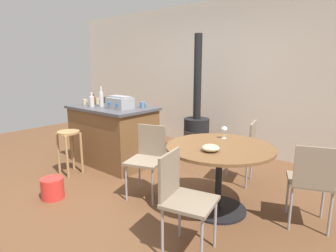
{
  "coord_description": "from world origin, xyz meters",
  "views": [
    {
      "loc": [
        2.7,
        -2.26,
        1.58
      ],
      "look_at": [
        0.37,
        0.5,
        0.8
      ],
      "focal_mm": 30.48,
      "sensor_mm": 36.0,
      "label": 1
    }
  ],
  "objects_px": {
    "folding_chair_right": "(311,179)",
    "cup_4": "(98,101)",
    "folding_chair_left": "(182,195)",
    "cup_2": "(85,102)",
    "wooden_stool": "(69,143)",
    "dining_table": "(219,161)",
    "toolbox": "(120,103)",
    "serving_bowl": "(211,148)",
    "folding_chair_far": "(148,155)",
    "cup_3": "(143,105)",
    "kitchen_island": "(113,135)",
    "cup_1": "(106,100)",
    "folding_chair_near": "(243,147)",
    "bottle_1": "(92,101)",
    "plastic_bucket": "(53,188)",
    "wood_stove": "(196,128)",
    "bottle_2": "(94,101)",
    "wine_glass": "(224,130)",
    "bottle_0": "(101,99)",
    "cup_0": "(123,102)"
  },
  "relations": [
    {
      "from": "folding_chair_right",
      "to": "cup_4",
      "type": "relative_size",
      "value": 7.3
    },
    {
      "from": "folding_chair_left",
      "to": "cup_2",
      "type": "height_order",
      "value": "cup_2"
    },
    {
      "from": "wooden_stool",
      "to": "dining_table",
      "type": "height_order",
      "value": "dining_table"
    },
    {
      "from": "dining_table",
      "to": "folding_chair_right",
      "type": "distance_m",
      "value": 0.89
    },
    {
      "from": "toolbox",
      "to": "serving_bowl",
      "type": "distance_m",
      "value": 1.95
    },
    {
      "from": "folding_chair_far",
      "to": "cup_3",
      "type": "bearing_deg",
      "value": 137.88
    },
    {
      "from": "kitchen_island",
      "to": "cup_3",
      "type": "distance_m",
      "value": 0.72
    },
    {
      "from": "toolbox",
      "to": "serving_bowl",
      "type": "height_order",
      "value": "toolbox"
    },
    {
      "from": "dining_table",
      "to": "serving_bowl",
      "type": "xyz_separation_m",
      "value": [
        0.02,
        -0.22,
        0.2
      ]
    },
    {
      "from": "cup_4",
      "to": "cup_1",
      "type": "bearing_deg",
      "value": 83.46
    },
    {
      "from": "folding_chair_near",
      "to": "bottle_1",
      "type": "relative_size",
      "value": 3.7
    },
    {
      "from": "cup_3",
      "to": "plastic_bucket",
      "type": "relative_size",
      "value": 0.45
    },
    {
      "from": "kitchen_island",
      "to": "serving_bowl",
      "type": "xyz_separation_m",
      "value": [
        2.13,
        -0.51,
        0.31
      ]
    },
    {
      "from": "wood_stove",
      "to": "serving_bowl",
      "type": "distance_m",
      "value": 2.14
    },
    {
      "from": "wood_stove",
      "to": "bottle_1",
      "type": "xyz_separation_m",
      "value": [
        -1.05,
        -1.38,
        0.51
      ]
    },
    {
      "from": "wood_stove",
      "to": "bottle_2",
      "type": "xyz_separation_m",
      "value": [
        -1.18,
        -1.24,
        0.49
      ]
    },
    {
      "from": "serving_bowl",
      "to": "wooden_stool",
      "type": "bearing_deg",
      "value": -174.46
    },
    {
      "from": "toolbox",
      "to": "cup_2",
      "type": "height_order",
      "value": "toolbox"
    },
    {
      "from": "wine_glass",
      "to": "plastic_bucket",
      "type": "xyz_separation_m",
      "value": [
        -1.54,
        -1.33,
        -0.72
      ]
    },
    {
      "from": "bottle_1",
      "to": "cup_2",
      "type": "distance_m",
      "value": 0.3
    },
    {
      "from": "dining_table",
      "to": "cup_1",
      "type": "distance_m",
      "value": 2.65
    },
    {
      "from": "cup_1",
      "to": "serving_bowl",
      "type": "relative_size",
      "value": 0.68
    },
    {
      "from": "kitchen_island",
      "to": "cup_4",
      "type": "distance_m",
      "value": 0.7
    },
    {
      "from": "folding_chair_far",
      "to": "wine_glass",
      "type": "bearing_deg",
      "value": 35.32
    },
    {
      "from": "bottle_0",
      "to": "cup_0",
      "type": "bearing_deg",
      "value": 67.08
    },
    {
      "from": "wooden_stool",
      "to": "toolbox",
      "type": "height_order",
      "value": "toolbox"
    },
    {
      "from": "bottle_2",
      "to": "cup_3",
      "type": "relative_size",
      "value": 1.53
    },
    {
      "from": "kitchen_island",
      "to": "bottle_2",
      "type": "distance_m",
      "value": 0.64
    },
    {
      "from": "folding_chair_left",
      "to": "wine_glass",
      "type": "height_order",
      "value": "wine_glass"
    },
    {
      "from": "cup_2",
      "to": "bottle_0",
      "type": "bearing_deg",
      "value": 5.88
    },
    {
      "from": "kitchen_island",
      "to": "cup_4",
      "type": "bearing_deg",
      "value": 170.62
    },
    {
      "from": "wooden_stool",
      "to": "cup_1",
      "type": "relative_size",
      "value": 5.19
    },
    {
      "from": "folding_chair_far",
      "to": "cup_1",
      "type": "distance_m",
      "value": 1.92
    },
    {
      "from": "folding_chair_right",
      "to": "kitchen_island",
      "type": "bearing_deg",
      "value": 179.73
    },
    {
      "from": "cup_4",
      "to": "bottle_0",
      "type": "bearing_deg",
      "value": -27.55
    },
    {
      "from": "dining_table",
      "to": "cup_4",
      "type": "xyz_separation_m",
      "value": [
        -2.59,
        0.36,
        0.4
      ]
    },
    {
      "from": "cup_1",
      "to": "cup_4",
      "type": "xyz_separation_m",
      "value": [
        -0.02,
        -0.16,
        -0.0
      ]
    },
    {
      "from": "cup_3",
      "to": "serving_bowl",
      "type": "height_order",
      "value": "cup_3"
    },
    {
      "from": "cup_0",
      "to": "cup_4",
      "type": "xyz_separation_m",
      "value": [
        -0.48,
        -0.15,
        0.0
      ]
    },
    {
      "from": "folding_chair_far",
      "to": "folding_chair_left",
      "type": "relative_size",
      "value": 0.98
    },
    {
      "from": "folding_chair_near",
      "to": "serving_bowl",
      "type": "distance_m",
      "value": 1.13
    },
    {
      "from": "bottle_1",
      "to": "cup_2",
      "type": "relative_size",
      "value": 2.11
    },
    {
      "from": "wooden_stool",
      "to": "bottle_1",
      "type": "bearing_deg",
      "value": 103.58
    },
    {
      "from": "cup_4",
      "to": "wood_stove",
      "type": "bearing_deg",
      "value": 39.95
    },
    {
      "from": "bottle_0",
      "to": "cup_4",
      "type": "distance_m",
      "value": 0.39
    },
    {
      "from": "wooden_stool",
      "to": "serving_bowl",
      "type": "height_order",
      "value": "serving_bowl"
    },
    {
      "from": "cup_1",
      "to": "cup_2",
      "type": "distance_m",
      "value": 0.39
    },
    {
      "from": "wooden_stool",
      "to": "toolbox",
      "type": "xyz_separation_m",
      "value": [
        0.36,
        0.68,
        0.56
      ]
    },
    {
      "from": "dining_table",
      "to": "cup_3",
      "type": "distance_m",
      "value": 1.79
    },
    {
      "from": "cup_1",
      "to": "cup_3",
      "type": "xyz_separation_m",
      "value": [
        0.9,
        -0.01,
        -0.0
      ]
    }
  ]
}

